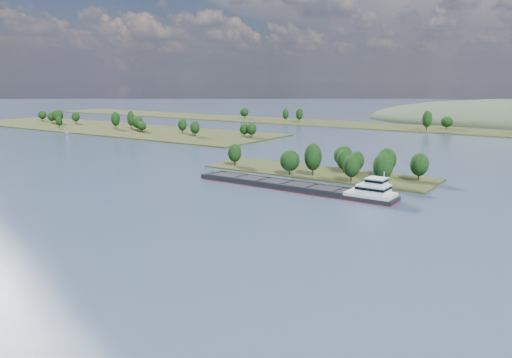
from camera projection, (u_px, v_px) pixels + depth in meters
The scene contains 6 objects.
ground at pixel (235, 201), 165.39m from camera, with size 1800.00×1800.00×0.00m, color #3A4D64.
tree_island at pixel (332, 166), 208.51m from camera, with size 100.00×32.14×14.78m.
left_bank at pixel (109, 128), 404.19m from camera, with size 300.00×80.00×15.86m.
back_shoreline at pixel (457, 130), 388.12m from camera, with size 900.00×60.00×16.79m.
cargo_barge at pixel (304, 187), 180.40m from camera, with size 79.90×11.54×10.78m.
motorboat at pixel (67, 133), 361.44m from camera, with size 2.24×5.95×2.30m, color silver.
Camera 1 is at (95.23, -9.61, 39.86)m, focal length 35.00 mm.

